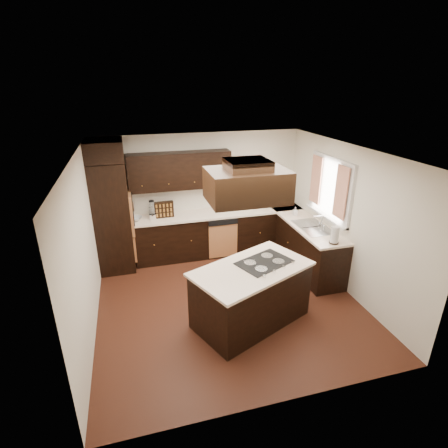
{
  "coord_description": "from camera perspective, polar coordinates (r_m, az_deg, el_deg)",
  "views": [
    {
      "loc": [
        -1.38,
        -4.77,
        3.44
      ],
      "look_at": [
        0.1,
        0.6,
        1.15
      ],
      "focal_mm": 28.0,
      "sensor_mm": 36.0,
      "label": 1
    }
  ],
  "objects": [
    {
      "name": "island_top",
      "position": [
        5.14,
        4.57,
        -7.33
      ],
      "size": [
        1.98,
        1.58,
        0.04
      ],
      "primitive_type": "cube",
      "rotation": [
        0.0,
        0.0,
        0.41
      ],
      "color": "#FEE4CA",
      "rests_on": "island"
    },
    {
      "name": "soap_bottle",
      "position": [
        7.17,
        11.53,
        2.05
      ],
      "size": [
        0.08,
        0.08,
        0.17
      ],
      "primitive_type": "imported",
      "rotation": [
        0.0,
        0.0,
        -0.04
      ],
      "color": "silver",
      "rests_on": "countertop_right"
    },
    {
      "name": "wall_right",
      "position": [
        6.3,
        19.45,
        0.69
      ],
      "size": [
        0.02,
        4.2,
        2.5
      ],
      "primitive_type": "cube",
      "color": "beige",
      "rests_on": "ground"
    },
    {
      "name": "cooktop",
      "position": [
        5.28,
        6.59,
        -6.21
      ],
      "size": [
        0.93,
        0.8,
        0.01
      ],
      "primitive_type": "cube",
      "rotation": [
        0.0,
        0.0,
        0.41
      ],
      "color": "black",
      "rests_on": "island_top"
    },
    {
      "name": "sink_rim",
      "position": [
        6.68,
        14.31,
        -0.48
      ],
      "size": [
        0.52,
        0.84,
        0.01
      ],
      "primitive_type": "cube",
      "color": "silver",
      "rests_on": "countertop_right"
    },
    {
      "name": "countertop_right",
      "position": [
        6.97,
        12.81,
        0.4
      ],
      "size": [
        0.63,
        2.4,
        0.04
      ],
      "primitive_type": "cube",
      "color": "#FEE4CA",
      "rests_on": "base_cabinets_right"
    },
    {
      "name": "curtain_right",
      "position": [
        6.88,
        14.78,
        6.99
      ],
      "size": [
        0.02,
        0.34,
        0.9
      ],
      "primitive_type": "cube",
      "color": "beige",
      "rests_on": "wall_right"
    },
    {
      "name": "upper_cabinets",
      "position": [
        6.96,
        -7.22,
        8.64
      ],
      "size": [
        2.0,
        0.34,
        0.72
      ],
      "primitive_type": "cube",
      "color": "black",
      "rests_on": "wall_back"
    },
    {
      "name": "island",
      "position": [
        5.38,
        4.42,
        -11.59
      ],
      "size": [
        1.9,
        1.5,
        0.88
      ],
      "primitive_type": "cube",
      "rotation": [
        0.0,
        0.0,
        0.41
      ],
      "color": "black",
      "rests_on": "floor"
    },
    {
      "name": "window_frame",
      "position": [
        6.58,
        16.97,
        5.61
      ],
      "size": [
        0.06,
        1.32,
        1.12
      ],
      "primitive_type": "cube",
      "color": "silver",
      "rests_on": "wall_right"
    },
    {
      "name": "base_cabinets_back",
      "position": [
        7.35,
        -2.97,
        -1.74
      ],
      "size": [
        2.93,
        0.6,
        0.88
      ],
      "primitive_type": "cube",
      "color": "black",
      "rests_on": "floor"
    },
    {
      "name": "paper_towel",
      "position": [
        6.07,
        17.62,
        -1.75
      ],
      "size": [
        0.14,
        0.14,
        0.3
      ],
      "primitive_type": "cylinder",
      "rotation": [
        0.0,
        0.0,
        -0.03
      ],
      "color": "silver",
      "rests_on": "countertop_right"
    },
    {
      "name": "mixing_bowl",
      "position": [
        6.99,
        -14.36,
        0.8
      ],
      "size": [
        0.33,
        0.33,
        0.07
      ],
      "primitive_type": "imported",
      "rotation": [
        0.0,
        0.0,
        -0.21
      ],
      "color": "silver",
      "rests_on": "countertop_back"
    },
    {
      "name": "dishwasher_front",
      "position": [
        7.18,
        -0.16,
        -2.73
      ],
      "size": [
        0.6,
        0.05,
        0.72
      ],
      "primitive_type": "cube",
      "color": "#BD7644",
      "rests_on": "floor"
    },
    {
      "name": "floor",
      "position": [
        6.04,
        0.61,
        -12.45
      ],
      "size": [
        4.2,
        4.2,
        0.02
      ],
      "primitive_type": "cube",
      "color": "#542717",
      "rests_on": "ground"
    },
    {
      "name": "wall_front",
      "position": [
        3.71,
        9.99,
        -14.23
      ],
      "size": [
        4.2,
        0.02,
        2.5
      ],
      "primitive_type": "cube",
      "color": "beige",
      "rests_on": "ground"
    },
    {
      "name": "curtain_left",
      "position": [
        6.2,
        18.55,
        4.9
      ],
      "size": [
        0.02,
        0.34,
        0.9
      ],
      "primitive_type": "cube",
      "color": "beige",
      "rests_on": "wall_right"
    },
    {
      "name": "ceiling",
      "position": [
        5.05,
        0.73,
        11.75
      ],
      "size": [
        4.2,
        4.2,
        0.02
      ],
      "primitive_type": "cube",
      "color": "white",
      "rests_on": "ground"
    },
    {
      "name": "wall_back",
      "position": [
        7.35,
        -3.9,
        4.97
      ],
      "size": [
        4.2,
        0.02,
        2.5
      ],
      "primitive_type": "cube",
      "color": "beige",
      "rests_on": "ground"
    },
    {
      "name": "oven_column",
      "position": [
        6.91,
        -17.72,
        1.1
      ],
      "size": [
        0.65,
        0.75,
        2.12
      ],
      "primitive_type": "cube",
      "color": "black",
      "rests_on": "floor"
    },
    {
      "name": "range_hood",
      "position": [
        4.65,
        3.79,
        6.33
      ],
      "size": [
        1.05,
        0.72,
        0.42
      ],
      "primitive_type": "cube",
      "color": "black",
      "rests_on": "ceiling"
    },
    {
      "name": "wall_oven_face",
      "position": [
        6.87,
        -14.88,
        1.86
      ],
      "size": [
        0.05,
        0.62,
        0.78
      ],
      "primitive_type": "cube",
      "color": "#BD7644",
      "rests_on": "oven_column"
    },
    {
      "name": "window_pane",
      "position": [
        6.6,
        17.18,
        5.62
      ],
      "size": [
        0.0,
        1.2,
        1.0
      ],
      "primitive_type": "cube",
      "color": "white",
      "rests_on": "wall_right"
    },
    {
      "name": "base_cabinets_right",
      "position": [
        7.15,
        12.6,
        -3.0
      ],
      "size": [
        0.6,
        2.4,
        0.88
      ],
      "primitive_type": "cube",
      "color": "black",
      "rests_on": "floor"
    },
    {
      "name": "spice_rack",
      "position": [
        7.0,
        -9.82,
        2.34
      ],
      "size": [
        0.39,
        0.12,
        0.32
      ],
      "primitive_type": "cube",
      "rotation": [
        0.0,
        0.0,
        0.05
      ],
      "color": "black",
      "rests_on": "countertop_back"
    },
    {
      "name": "countertop_back",
      "position": [
        7.17,
        -3.02,
        1.57
      ],
      "size": [
        2.93,
        0.63,
        0.04
      ],
      "primitive_type": "cube",
      "color": "#FEE4CA",
      "rests_on": "base_cabinets_back"
    },
    {
      "name": "blender_pitcher",
      "position": [
        6.93,
        -11.68,
        2.59
      ],
      "size": [
        0.13,
        0.13,
        0.26
      ],
      "primitive_type": "cone",
      "color": "silver",
      "rests_on": "blender_base"
    },
    {
      "name": "blender_base",
      "position": [
        6.99,
        -11.57,
        1.2
      ],
      "size": [
        0.15,
        0.15,
        0.1
      ],
      "primitive_type": "cylinder",
      "color": "silver",
      "rests_on": "countertop_back"
    },
    {
      "name": "wall_left",
      "position": [
        5.29,
        -21.91,
        -3.8
      ],
      "size": [
        0.02,
        4.2,
        2.5
      ],
      "primitive_type": "cube",
      "color": "beige",
      "rests_on": "ground"
    },
    {
      "name": "hood_duct",
      "position": [
        4.58,
        3.88,
        9.64
      ],
      "size": [
        0.55,
        0.5,
        0.13
      ],
      "primitive_type": "cube",
      "color": "black",
      "rests_on": "ceiling"
    }
  ]
}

